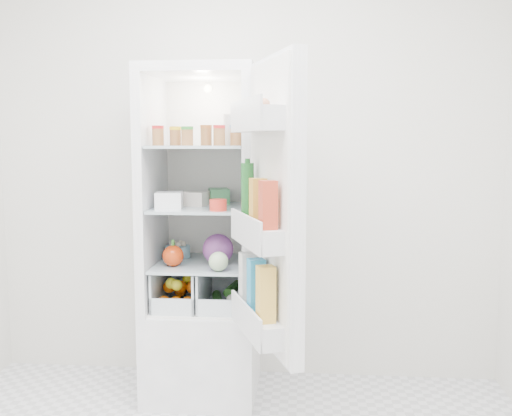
# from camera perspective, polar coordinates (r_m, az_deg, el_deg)

# --- Properties ---
(room_walls) EXTENTS (3.02, 3.02, 2.61)m
(room_walls) POSITION_cam_1_polar(r_m,az_deg,el_deg) (1.91, -6.13, 12.19)
(room_walls) COLOR silver
(room_walls) RESTS_ON ground
(refrigerator) EXTENTS (0.60, 0.60, 1.80)m
(refrigerator) POSITION_cam_1_polar(r_m,az_deg,el_deg) (3.24, -5.18, -6.61)
(refrigerator) COLOR silver
(refrigerator) RESTS_ON ground
(shelf_low) EXTENTS (0.49, 0.53, 0.01)m
(shelf_low) POSITION_cam_1_polar(r_m,az_deg,el_deg) (3.17, -5.39, -5.55)
(shelf_low) COLOR #9EB1B9
(shelf_low) RESTS_ON refrigerator
(shelf_mid) EXTENTS (0.49, 0.53, 0.02)m
(shelf_mid) POSITION_cam_1_polar(r_m,az_deg,el_deg) (3.12, -5.46, 0.03)
(shelf_mid) COLOR #9EB1B9
(shelf_mid) RESTS_ON refrigerator
(shelf_top) EXTENTS (0.49, 0.53, 0.02)m
(shelf_top) POSITION_cam_1_polar(r_m,az_deg,el_deg) (3.10, -5.52, 6.11)
(shelf_top) COLOR #9EB1B9
(shelf_top) RESTS_ON refrigerator
(crisper_left) EXTENTS (0.23, 0.46, 0.22)m
(crisper_left) POSITION_cam_1_polar(r_m,az_deg,el_deg) (3.22, -7.53, -7.74)
(crisper_left) COLOR silver
(crisper_left) RESTS_ON refrigerator
(crisper_right) EXTENTS (0.23, 0.46, 0.22)m
(crisper_right) POSITION_cam_1_polar(r_m,az_deg,el_deg) (3.18, -3.17, -7.89)
(crisper_right) COLOR silver
(crisper_right) RESTS_ON refrigerator
(condiment_jars) EXTENTS (0.46, 0.34, 0.08)m
(condiment_jars) POSITION_cam_1_polar(r_m,az_deg,el_deg) (3.04, -5.92, 7.04)
(condiment_jars) COLOR #B21919
(condiment_jars) RESTS_ON shelf_top
(squeeze_bottle) EXTENTS (0.06, 0.06, 0.16)m
(squeeze_bottle) POSITION_cam_1_polar(r_m,az_deg,el_deg) (3.05, -2.81, 7.80)
(squeeze_bottle) COLOR silver
(squeeze_bottle) RESTS_ON shelf_top
(tub_white) EXTENTS (0.15, 0.15, 0.09)m
(tub_white) POSITION_cam_1_polar(r_m,az_deg,el_deg) (3.02, -8.68, 0.76)
(tub_white) COLOR white
(tub_white) RESTS_ON shelf_mid
(tub_cream) EXTENTS (0.15, 0.15, 0.08)m
(tub_cream) POSITION_cam_1_polar(r_m,az_deg,el_deg) (3.16, -6.11, 0.95)
(tub_cream) COLOR beige
(tub_cream) RESTS_ON shelf_mid
(tin_red) EXTENTS (0.10, 0.10, 0.06)m
(tin_red) POSITION_cam_1_polar(r_m,az_deg,el_deg) (2.91, -3.81, 0.30)
(tin_red) COLOR red
(tin_red) RESTS_ON shelf_mid
(tub_green) EXTENTS (0.14, 0.17, 0.09)m
(tub_green) POSITION_cam_1_polar(r_m,az_deg,el_deg) (3.25, -3.73, 1.20)
(tub_green) COLOR #3B824C
(tub_green) RESTS_ON shelf_mid
(red_cabbage) EXTENTS (0.17, 0.17, 0.17)m
(red_cabbage) POSITION_cam_1_polar(r_m,az_deg,el_deg) (3.09, -3.82, -4.13)
(red_cabbage) COLOR #4D1D57
(red_cabbage) RESTS_ON shelf_low
(bell_pepper) EXTENTS (0.11, 0.11, 0.11)m
(bell_pepper) POSITION_cam_1_polar(r_m,az_deg,el_deg) (3.07, -8.29, -4.75)
(bell_pepper) COLOR red
(bell_pepper) RESTS_ON shelf_low
(mushroom_bowl) EXTENTS (0.15, 0.15, 0.07)m
(mushroom_bowl) POSITION_cam_1_polar(r_m,az_deg,el_deg) (3.31, -7.84, -4.33)
(mushroom_bowl) COLOR #98D0E3
(mushroom_bowl) RESTS_ON shelf_low
(salad_bag) EXTENTS (0.10, 0.10, 0.10)m
(salad_bag) POSITION_cam_1_polar(r_m,az_deg,el_deg) (2.93, -3.77, -5.36)
(salad_bag) COLOR #A5C090
(salad_bag) RESTS_ON shelf_low
(citrus_pile) EXTENTS (0.20, 0.31, 0.16)m
(citrus_pile) POSITION_cam_1_polar(r_m,az_deg,el_deg) (3.20, -7.73, -8.28)
(citrus_pile) COLOR #F6620C
(citrus_pile) RESTS_ON refrigerator
(veg_pile) EXTENTS (0.16, 0.30, 0.10)m
(veg_pile) POSITION_cam_1_polar(r_m,az_deg,el_deg) (3.19, -3.08, -8.72)
(veg_pile) COLOR #204A18
(veg_pile) RESTS_ON refrigerator
(fridge_door) EXTENTS (0.35, 0.58, 1.30)m
(fridge_door) POSITION_cam_1_polar(r_m,az_deg,el_deg) (2.51, 1.37, -0.53)
(fridge_door) COLOR silver
(fridge_door) RESTS_ON refrigerator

